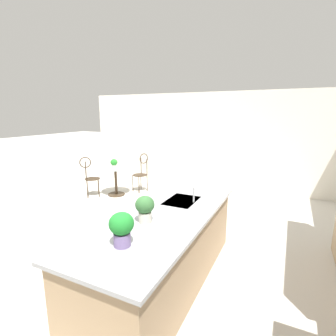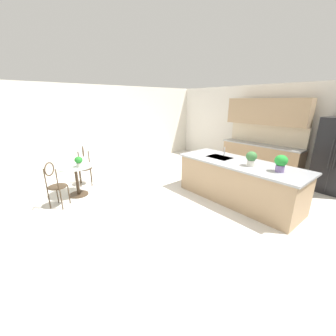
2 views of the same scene
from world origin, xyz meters
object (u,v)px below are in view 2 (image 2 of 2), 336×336
at_px(bistro_table, 77,178).
at_px(chair_by_island, 55,183).
at_px(chair_near_window, 84,164).
at_px(potted_plant_on_table, 79,161).
at_px(potted_plant_counter_near, 251,158).
at_px(potted_plant_counter_far, 281,162).

relative_size(bistro_table, chair_by_island, 0.77).
relative_size(chair_near_window, potted_plant_on_table, 4.21).
height_order(bistro_table, potted_plant_on_table, potted_plant_on_table).
height_order(bistro_table, chair_near_window, chair_near_window).
bearing_deg(chair_by_island, chair_near_window, 136.01).
xyz_separation_m(chair_near_window, chair_by_island, (0.98, -0.95, 0.00)).
height_order(chair_by_island, potted_plant_counter_near, potted_plant_counter_near).
height_order(bistro_table, chair_by_island, chair_by_island).
distance_m(chair_near_window, potted_plant_counter_near, 4.21).
relative_size(chair_near_window, chair_by_island, 1.00).
height_order(chair_near_window, potted_plant_counter_near, potted_plant_counter_near).
xyz_separation_m(potted_plant_on_table, potted_plant_counter_near, (2.80, 2.58, 0.21)).
relative_size(bistro_table, potted_plant_counter_far, 2.45).
distance_m(bistro_table, chair_near_window, 0.75).
xyz_separation_m(bistro_table, potted_plant_counter_near, (2.92, 2.64, 0.65)).
distance_m(chair_by_island, potted_plant_on_table, 0.72).
xyz_separation_m(chair_near_window, potted_plant_on_table, (0.74, -0.35, 0.31)).
height_order(bistro_table, potted_plant_counter_far, potted_plant_counter_far).
distance_m(bistro_table, potted_plant_counter_far, 4.46).
distance_m(chair_near_window, potted_plant_on_table, 0.87).
relative_size(chair_by_island, potted_plant_counter_far, 3.19).
xyz_separation_m(chair_by_island, potted_plant_counter_far, (3.11, 3.26, 0.53)).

